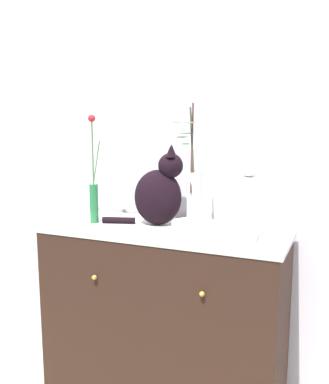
{
  "coord_description": "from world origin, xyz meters",
  "views": [
    {
      "loc": [
        0.87,
        -2.17,
        1.59
      ],
      "look_at": [
        0.0,
        0.0,
        1.12
      ],
      "focal_mm": 46.7,
      "sensor_mm": 36.0,
      "label": 1
    }
  ],
  "objects": [
    {
      "name": "vase_glass_clear",
      "position": [
        0.16,
        -0.03,
        1.14
      ],
      "size": [
        0.16,
        0.12,
        0.55
      ],
      "color": "silver",
      "rests_on": "bowl_porcelain"
    },
    {
      "name": "cat_sitting",
      "position": [
        -0.05,
        0.06,
        1.11
      ],
      "size": [
        0.41,
        0.22,
        0.4
      ],
      "color": "black",
      "rests_on": "sideboard"
    },
    {
      "name": "jar_lidded_porcelain",
      "position": [
        0.41,
        -0.03,
        1.11
      ],
      "size": [
        0.09,
        0.09,
        0.36
      ],
      "color": "silver",
      "rests_on": "sideboard"
    },
    {
      "name": "vase_slim_green",
      "position": [
        -0.37,
        -0.02,
        1.1
      ],
      "size": [
        0.06,
        0.04,
        0.54
      ],
      "color": "#246D3A",
      "rests_on": "sideboard"
    },
    {
      "name": "bowl_porcelain",
      "position": [
        0.16,
        -0.03,
        0.97
      ],
      "size": [
        0.21,
        0.21,
        0.05
      ],
      "primitive_type": "cylinder",
      "color": "white",
      "rests_on": "sideboard"
    },
    {
      "name": "sideboard",
      "position": [
        0.0,
        -0.0,
        0.47
      ],
      "size": [
        1.2,
        0.46,
        0.94
      ],
      "color": "black",
      "rests_on": "ground_plane"
    },
    {
      "name": "wall_back",
      "position": [
        0.0,
        0.29,
        1.3
      ],
      "size": [
        4.4,
        0.08,
        2.6
      ],
      "primitive_type": "cube",
      "color": "silver",
      "rests_on": "ground_plane"
    }
  ]
}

